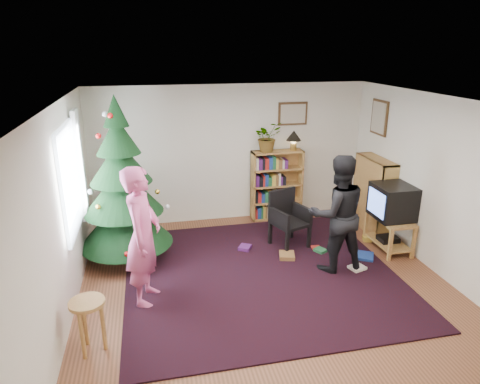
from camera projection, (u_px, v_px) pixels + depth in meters
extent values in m
plane|color=brown|center=(266.00, 285.00, 5.90)|extent=(5.00, 5.00, 0.00)
plane|color=white|center=(271.00, 102.00, 5.08)|extent=(5.00, 5.00, 0.00)
cube|color=silver|center=(231.00, 154.00, 7.80)|extent=(5.00, 0.02, 2.50)
cube|color=silver|center=(360.00, 313.00, 3.19)|extent=(5.00, 0.02, 2.50)
cube|color=silver|center=(62.00, 216.00, 4.99)|extent=(0.02, 5.00, 2.50)
cube|color=silver|center=(440.00, 187.00, 6.00)|extent=(0.02, 5.00, 2.50)
cube|color=black|center=(261.00, 274.00, 6.18)|extent=(3.80, 3.60, 0.02)
cube|color=silver|center=(70.00, 180.00, 5.47)|extent=(0.04, 1.20, 1.40)
cube|color=white|center=(81.00, 166.00, 6.13)|extent=(0.06, 0.35, 1.60)
cube|color=#4C3319|center=(293.00, 114.00, 7.78)|extent=(0.55, 0.03, 0.42)
cube|color=beige|center=(293.00, 114.00, 7.78)|extent=(0.47, 0.01, 0.34)
cube|color=#4C3319|center=(379.00, 117.00, 7.38)|extent=(0.03, 0.50, 0.60)
cube|color=beige|center=(379.00, 117.00, 7.38)|extent=(0.01, 0.42, 0.52)
cylinder|color=#3F2816|center=(128.00, 251.00, 6.59)|extent=(0.13, 0.13, 0.27)
cone|color=black|center=(125.00, 219.00, 6.42)|extent=(1.38, 1.38, 0.78)
cone|color=black|center=(122.00, 190.00, 6.27)|extent=(1.16, 1.16, 0.69)
cone|color=black|center=(120.00, 162.00, 6.13)|extent=(0.89, 0.89, 0.61)
cone|color=black|center=(117.00, 135.00, 6.00)|extent=(0.62, 0.62, 0.53)
cone|color=black|center=(115.00, 110.00, 5.89)|extent=(0.36, 0.36, 0.45)
cube|color=#BE9043|center=(277.00, 185.00, 8.02)|extent=(0.95, 0.30, 1.30)
cube|color=#BE9043|center=(278.00, 152.00, 7.81)|extent=(0.95, 0.30, 0.03)
cube|color=#BE9043|center=(373.00, 195.00, 7.50)|extent=(0.30, 0.95, 1.30)
cube|color=#BE9043|center=(377.00, 159.00, 7.29)|extent=(0.30, 0.95, 0.03)
cube|color=#BE9043|center=(391.00, 218.00, 6.78)|extent=(0.46, 0.82, 0.04)
cube|color=#BE9043|center=(390.00, 246.00, 6.48)|extent=(0.05, 0.05, 0.51)
cube|color=#BE9043|center=(414.00, 243.00, 6.56)|extent=(0.05, 0.05, 0.51)
cube|color=#BE9043|center=(366.00, 226.00, 7.18)|extent=(0.05, 0.05, 0.51)
cube|color=#BE9043|center=(387.00, 224.00, 7.26)|extent=(0.05, 0.05, 0.51)
cube|color=#BE9043|center=(388.00, 242.00, 6.92)|extent=(0.42, 0.78, 0.03)
cube|color=black|center=(388.00, 239.00, 6.90)|extent=(0.30, 0.25, 0.08)
cube|color=black|center=(393.00, 202.00, 6.69)|extent=(0.56, 0.61, 0.53)
cube|color=#5A82F5|center=(376.00, 203.00, 6.63)|extent=(0.01, 0.48, 0.38)
cube|color=black|center=(290.00, 223.00, 6.90)|extent=(0.65, 0.65, 0.05)
cube|color=black|center=(286.00, 203.00, 7.02)|extent=(0.50, 0.22, 0.51)
cube|color=black|center=(280.00, 242.00, 6.71)|extent=(0.06, 0.06, 0.42)
cube|color=black|center=(307.00, 239.00, 6.80)|extent=(0.06, 0.06, 0.42)
cube|color=black|center=(272.00, 230.00, 7.13)|extent=(0.06, 0.06, 0.42)
cube|color=black|center=(298.00, 228.00, 7.22)|extent=(0.06, 0.06, 0.42)
cylinder|color=#BE9043|center=(87.00, 303.00, 4.45)|extent=(0.37, 0.37, 0.04)
cylinder|color=#BE9043|center=(103.00, 326.00, 4.58)|extent=(0.05, 0.05, 0.58)
cylinder|color=#BE9043|center=(85.00, 322.00, 4.65)|extent=(0.05, 0.05, 0.58)
cylinder|color=#BE9043|center=(82.00, 335.00, 4.43)|extent=(0.05, 0.05, 0.58)
imported|color=#D0538A|center=(143.00, 236.00, 5.28)|extent=(0.59, 0.75, 1.80)
imported|color=black|center=(337.00, 214.00, 6.07)|extent=(0.85, 0.67, 1.73)
imported|color=gray|center=(267.00, 137.00, 7.68)|extent=(0.60, 0.56, 0.54)
cylinder|color=#A57F33|center=(293.00, 147.00, 7.85)|extent=(0.11, 0.11, 0.11)
sphere|color=#FFD88C|center=(294.00, 140.00, 7.81)|extent=(0.11, 0.11, 0.11)
cone|color=black|center=(294.00, 135.00, 7.78)|extent=(0.28, 0.28, 0.18)
cube|color=#A51E19|center=(316.00, 247.00, 6.91)|extent=(0.20, 0.20, 0.08)
cube|color=navy|center=(365.00, 256.00, 6.62)|extent=(0.20, 0.20, 0.08)
cube|color=#1E592D|center=(320.00, 250.00, 6.80)|extent=(0.20, 0.20, 0.08)
cube|color=gold|center=(367.00, 239.00, 7.22)|extent=(0.20, 0.20, 0.08)
cube|color=brown|center=(287.00, 256.00, 6.62)|extent=(0.20, 0.20, 0.08)
cube|color=beige|center=(357.00, 268.00, 6.28)|extent=(0.20, 0.20, 0.08)
cube|color=#4C1959|center=(245.00, 248.00, 6.89)|extent=(0.20, 0.20, 0.08)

